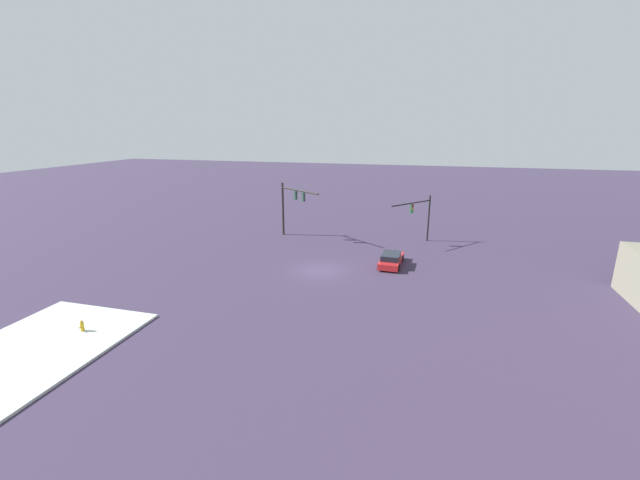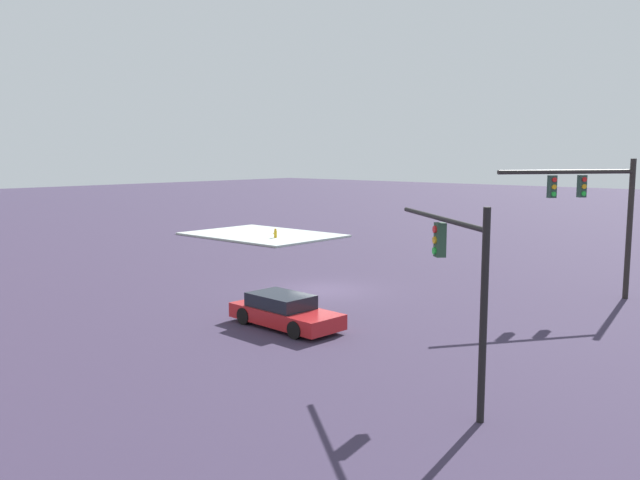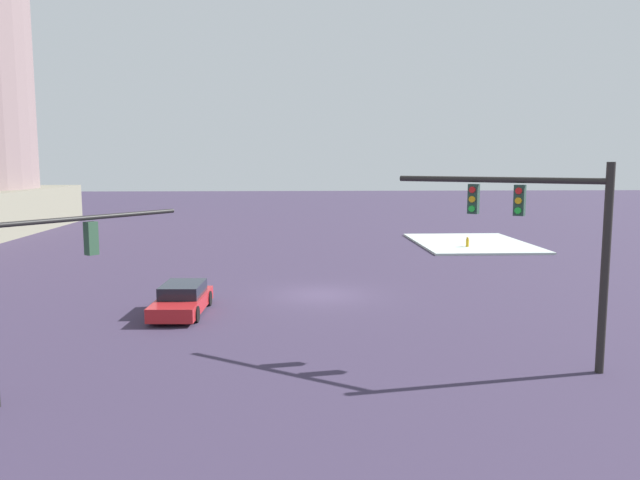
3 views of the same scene
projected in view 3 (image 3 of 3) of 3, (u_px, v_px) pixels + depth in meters
ground_plane at (322, 295)px, 28.82m from camera, size 212.30×212.30×0.00m
sidewalk_corner at (471, 243)px, 46.73m from camera, size 11.51×8.21×0.15m
traffic_signal_near_corner at (48, 261)px, 16.46m from camera, size 4.87×3.84×5.16m
traffic_signal_opposite_side at (547, 226)px, 18.48m from camera, size 3.86×5.51×6.19m
sedan_car_approaching at (182, 299)px, 25.25m from camera, size 4.62×2.07×1.21m
fire_hydrant_on_curb at (467, 242)px, 44.12m from camera, size 0.33×0.22×0.71m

